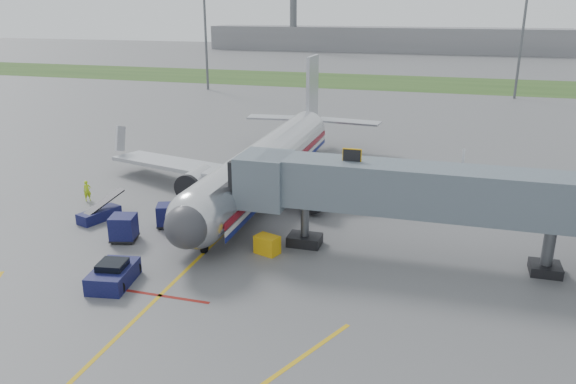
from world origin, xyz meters
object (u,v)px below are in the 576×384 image
(belt_loader, at_px, (100,214))
(ramp_worker, at_px, (87,191))
(pushback_tug, at_px, (113,275))
(airliner, at_px, (267,162))

(belt_loader, height_order, ramp_worker, belt_loader)
(pushback_tug, height_order, belt_loader, belt_loader)
(pushback_tug, relative_size, belt_loader, 0.92)
(pushback_tug, xyz_separation_m, belt_loader, (-6.76, 8.66, -0.12))
(airliner, height_order, pushback_tug, airliner)
(airliner, distance_m, pushback_tug, 19.14)
(airliner, bearing_deg, belt_loader, -134.72)
(airliner, xyz_separation_m, ramp_worker, (-13.47, -6.58, -1.79))
(airliner, bearing_deg, ramp_worker, -153.96)
(belt_loader, bearing_deg, airliner, 45.28)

